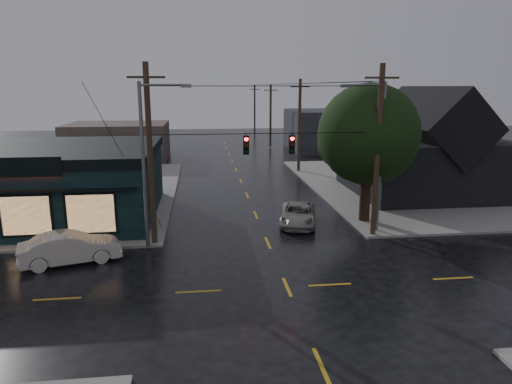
{
  "coord_description": "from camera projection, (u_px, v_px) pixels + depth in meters",
  "views": [
    {
      "loc": [
        -3.69,
        -18.85,
        8.87
      ],
      "look_at": [
        -0.7,
        5.97,
        3.07
      ],
      "focal_mm": 32.0,
      "sensor_mm": 36.0,
      "label": 1
    }
  ],
  "objects": [
    {
      "name": "utility_pole_far_b",
      "position": [
        270.0,
        148.0,
        67.85
      ],
      "size": [
        2.0,
        0.32,
        9.15
      ],
      "primitive_type": null,
      "color": "#301F15",
      "rests_on": "ground"
    },
    {
      "name": "sidewalk_ne",
      "position": [
        459.0,
        184.0,
        42.32
      ],
      "size": [
        28.0,
        28.0,
        0.15
      ],
      "primitive_type": "cube",
      "color": "gray",
      "rests_on": "ground"
    },
    {
      "name": "sedan_cream",
      "position": [
        70.0,
        248.0,
        23.31
      ],
      "size": [
        5.22,
        3.11,
        1.63
      ],
      "primitive_type": "imported",
      "rotation": [
        0.0,
        0.0,
        1.87
      ],
      "color": "beige",
      "rests_on": "ground"
    },
    {
      "name": "bg_building_west",
      "position": [
        119.0,
        141.0,
        57.23
      ],
      "size": [
        12.0,
        10.0,
        4.4
      ],
      "primitive_type": "cube",
      "color": "#3E362D",
      "rests_on": "ground"
    },
    {
      "name": "pizza_shop",
      "position": [
        34.0,
        182.0,
        30.86
      ],
      "size": [
        16.3,
        12.34,
        4.9
      ],
      "color": "black",
      "rests_on": "ground"
    },
    {
      "name": "suv_silver",
      "position": [
        298.0,
        214.0,
        29.92
      ],
      "size": [
        3.32,
        5.25,
        1.35
      ],
      "primitive_type": "imported",
      "rotation": [
        0.0,
        0.0,
        -0.24
      ],
      "color": "gray",
      "rests_on": "ground"
    },
    {
      "name": "streetlight_nw",
      "position": [
        148.0,
        249.0,
        25.48
      ],
      "size": [
        5.4,
        0.3,
        9.15
      ],
      "primitive_type": null,
      "color": "slate",
      "rests_on": "ground"
    },
    {
      "name": "bg_building_east",
      "position": [
        339.0,
        130.0,
        65.42
      ],
      "size": [
        14.0,
        12.0,
        5.6
      ],
      "primitive_type": "cube",
      "color": "#242529",
      "rests_on": "ground"
    },
    {
      "name": "sidewalk_nw",
      "position": [
        4.0,
        196.0,
        37.67
      ],
      "size": [
        28.0,
        28.0,
        0.15
      ],
      "primitive_type": "cube",
      "color": "gray",
      "rests_on": "ground"
    },
    {
      "name": "utility_pole_far_a",
      "position": [
        298.0,
        172.0,
        48.5
      ],
      "size": [
        2.0,
        0.32,
        9.65
      ],
      "primitive_type": null,
      "color": "#301F15",
      "rests_on": "ground"
    },
    {
      "name": "utility_pole_far_c",
      "position": [
        255.0,
        134.0,
        87.19
      ],
      "size": [
        2.0,
        0.32,
        9.15
      ],
      "primitive_type": null,
      "color": "#301F15",
      "rests_on": "ground"
    },
    {
      "name": "utility_pole_ne",
      "position": [
        372.0,
        236.0,
        27.71
      ],
      "size": [
        2.0,
        0.32,
        10.15
      ],
      "primitive_type": null,
      "color": "#301F15",
      "rests_on": "ground"
    },
    {
      "name": "utility_pole_nw",
      "position": [
        155.0,
        245.0,
        26.2
      ],
      "size": [
        2.0,
        0.32,
        10.15
      ],
      "primitive_type": null,
      "color": "#301F15",
      "rests_on": "ground"
    },
    {
      "name": "corner_tree",
      "position": [
        369.0,
        135.0,
        29.27
      ],
      "size": [
        6.54,
        6.54,
        9.0
      ],
      "color": "black",
      "rests_on": "ground"
    },
    {
      "name": "ground_plane",
      "position": [
        287.0,
        287.0,
        20.67
      ],
      "size": [
        160.0,
        160.0,
        0.0
      ],
      "primitive_type": "plane",
      "color": "black"
    },
    {
      "name": "streetlight_ne",
      "position": [
        376.0,
        232.0,
        28.44
      ],
      "size": [
        5.4,
        0.3,
        9.15
      ],
      "primitive_type": null,
      "color": "slate",
      "rests_on": "ground"
    },
    {
      "name": "span_signal_assembly",
      "position": [
        269.0,
        144.0,
        25.68
      ],
      "size": [
        13.0,
        0.48,
        1.23
      ],
      "color": "black",
      "rests_on": "ground"
    },
    {
      "name": "ne_building",
      "position": [
        428.0,
        141.0,
        37.84
      ],
      "size": [
        12.6,
        11.6,
        8.75
      ],
      "color": "black",
      "rests_on": "ground"
    }
  ]
}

